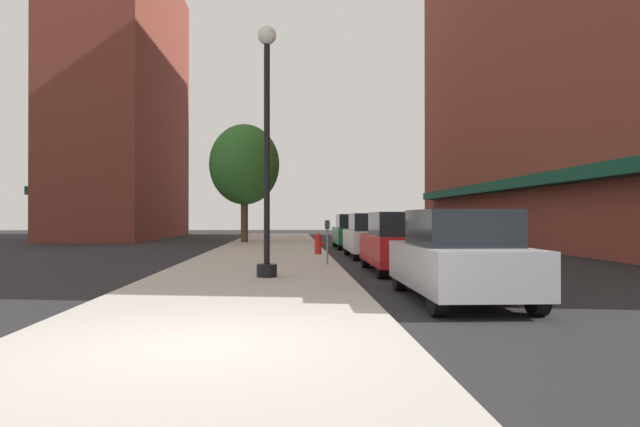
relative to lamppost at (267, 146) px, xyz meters
The scene contains 11 objects.
ground_plane 11.66m from the lamppost, 71.32° to the left, with size 90.00×90.00×0.00m, color #232326.
sidewalk_slab 12.04m from the lamppost, 92.02° to the left, with size 4.80×50.00×0.12m, color #B7B2A8.
building_far_background 32.44m from the lamppost, 111.08° to the left, with size 6.80×18.00×19.83m.
lamppost is the anchor object (origin of this frame).
fire_hydrant 9.03m from the lamppost, 79.38° to the left, with size 0.33×0.26×0.79m.
parking_meter_near 4.54m from the lamppost, 65.37° to the left, with size 0.14×0.09×1.31m.
tree_near 19.65m from the lamppost, 96.00° to the left, with size 3.92×3.92×6.60m.
car_silver 5.51m from the lamppost, 43.61° to the right, with size 1.80×4.30×1.66m.
car_red 4.85m from the lamppost, 31.64° to the left, with size 1.80×4.30×1.66m.
car_white 9.20m from the lamppost, 66.15° to the left, with size 1.80×4.30×1.66m.
car_green 15.35m from the lamppost, 76.30° to the left, with size 1.80×4.30×1.66m.
Camera 1 is at (0.98, -6.62, 1.53)m, focal length 33.42 mm.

